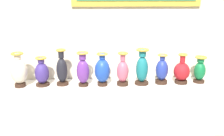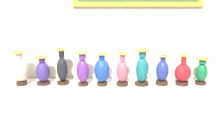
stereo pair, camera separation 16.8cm
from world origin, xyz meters
name	(u,v)px [view 1 (the left image)]	position (x,y,z in m)	size (l,w,h in m)	color
display_shelf	(112,116)	(0.00, 0.00, 0.42)	(2.39, 0.38, 0.84)	silver
back_wall	(112,31)	(0.01, 0.25, 1.41)	(4.57, 0.14, 2.77)	beige
vase_ivory	(19,71)	(-1.02, -0.05, 1.02)	(0.18, 0.18, 0.39)	#382319
vase_indigo	(42,73)	(-0.78, -0.02, 0.99)	(0.16, 0.16, 0.33)	#382319
vase_onyx	(62,70)	(-0.56, -0.01, 1.02)	(0.13, 0.13, 0.41)	#382319
vase_violet	(83,70)	(-0.33, -0.06, 1.02)	(0.14, 0.14, 0.38)	#382319
vase_sapphire	(102,70)	(-0.11, -0.06, 1.01)	(0.17, 0.17, 0.37)	#382319
vase_rose	(123,71)	(0.12, -0.06, 1.00)	(0.13, 0.13, 0.38)	#382319
vase_teal	(142,68)	(0.34, -0.04, 1.02)	(0.16, 0.16, 0.41)	#382319
vase_cobalt	(162,71)	(0.57, -0.03, 0.99)	(0.14, 0.14, 0.34)	#382319
vase_crimson	(182,71)	(0.79, -0.04, 0.98)	(0.18, 0.18, 0.35)	#382319
vase_emerald	(200,70)	(1.01, -0.02, 0.99)	(0.13, 0.13, 0.31)	#382319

